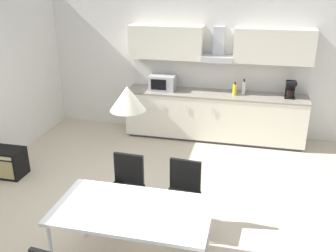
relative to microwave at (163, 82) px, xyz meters
name	(u,v)px	position (x,y,z in m)	size (l,w,h in m)	color
ground_plane	(135,211)	(0.27, -2.66, -1.04)	(7.67, 8.96, 0.02)	beige
wall_back	(181,62)	(0.27, 0.37, 0.32)	(6.13, 0.10, 2.70)	silver
kitchen_counter	(214,116)	(0.99, 0.00, -0.58)	(3.31, 0.67, 0.89)	#333333
backsplash_tile	(218,76)	(0.99, 0.31, 0.11)	(3.29, 0.02, 0.49)	silver
upper_wall_cabinets	(218,45)	(0.99, 0.16, 0.72)	(3.29, 0.40, 0.60)	silver
microwave	(163,82)	(0.00, 0.00, 0.00)	(0.48, 0.35, 0.28)	#ADADB2
coffee_maker	(290,89)	(2.31, 0.03, 0.01)	(0.18, 0.19, 0.30)	black
bottle_white	(244,87)	(1.50, 0.06, -0.02)	(0.06, 0.06, 0.28)	white
bottle_yellow	(235,90)	(1.35, -0.05, -0.04)	(0.07, 0.07, 0.24)	yellow
dining_table	(132,212)	(0.59, -3.67, -0.34)	(1.56, 0.85, 0.74)	white
chair_far_left	(126,182)	(0.24, -2.86, -0.50)	(0.42, 0.42, 0.87)	black
chair_far_right	(183,189)	(0.95, -2.86, -0.50)	(0.43, 0.43, 0.87)	black
guitar_amp	(7,162)	(-1.94, -2.19, -0.81)	(0.52, 0.37, 0.44)	black
pendant_lamp	(128,98)	(0.59, -3.67, 0.85)	(0.32, 0.32, 0.22)	silver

